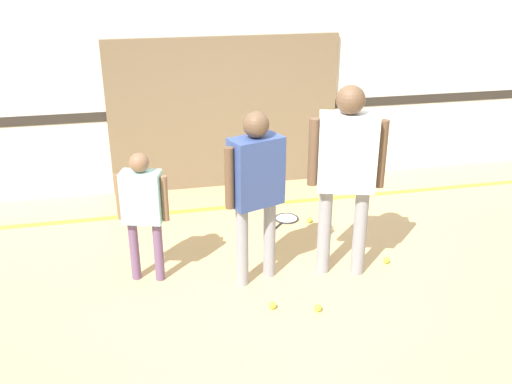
{
  "coord_description": "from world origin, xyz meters",
  "views": [
    {
      "loc": [
        -1.23,
        -4.49,
        2.9
      ],
      "look_at": [
        -0.23,
        0.11,
        0.9
      ],
      "focal_mm": 40.0,
      "sensor_mm": 36.0,
      "label": 1
    }
  ],
  "objects_px": {
    "tennis_ball_near_instructor": "(273,305)",
    "tennis_ball_stray_right": "(318,308)",
    "tennis_ball_stray_left": "(386,260)",
    "person_student_right": "(347,162)",
    "racket_spare_on_floor": "(286,219)",
    "tennis_ball_by_spare_racket": "(309,220)",
    "person_student_left": "(142,204)",
    "person_instructor": "(256,180)"
  },
  "relations": [
    {
      "from": "person_student_left",
      "to": "person_student_right",
      "type": "height_order",
      "value": "person_student_right"
    },
    {
      "from": "tennis_ball_by_spare_racket",
      "to": "tennis_ball_stray_right",
      "type": "height_order",
      "value": "same"
    },
    {
      "from": "tennis_ball_stray_left",
      "to": "person_student_right",
      "type": "bearing_deg",
      "value": -174.12
    },
    {
      "from": "racket_spare_on_floor",
      "to": "tennis_ball_near_instructor",
      "type": "relative_size",
      "value": 7.37
    },
    {
      "from": "tennis_ball_by_spare_racket",
      "to": "tennis_ball_stray_right",
      "type": "relative_size",
      "value": 1.0
    },
    {
      "from": "person_student_right",
      "to": "tennis_ball_stray_left",
      "type": "relative_size",
      "value": 27.9
    },
    {
      "from": "tennis_ball_by_spare_racket",
      "to": "tennis_ball_stray_right",
      "type": "distance_m",
      "value": 1.76
    },
    {
      "from": "person_instructor",
      "to": "person_student_left",
      "type": "distance_m",
      "value": 1.06
    },
    {
      "from": "person_student_right",
      "to": "racket_spare_on_floor",
      "type": "xyz_separation_m",
      "value": [
        -0.21,
        1.24,
        -1.13
      ]
    },
    {
      "from": "tennis_ball_stray_left",
      "to": "tennis_ball_stray_right",
      "type": "height_order",
      "value": "same"
    },
    {
      "from": "person_instructor",
      "to": "tennis_ball_stray_right",
      "type": "relative_size",
      "value": 24.92
    },
    {
      "from": "tennis_ball_stray_left",
      "to": "person_student_left",
      "type": "bearing_deg",
      "value": 174.78
    },
    {
      "from": "tennis_ball_stray_left",
      "to": "person_instructor",
      "type": "bearing_deg",
      "value": -179.44
    },
    {
      "from": "person_student_left",
      "to": "racket_spare_on_floor",
      "type": "height_order",
      "value": "person_student_left"
    },
    {
      "from": "person_student_left",
      "to": "tennis_ball_by_spare_racket",
      "type": "xyz_separation_m",
      "value": [
        1.87,
        0.84,
        -0.75
      ]
    },
    {
      "from": "tennis_ball_near_instructor",
      "to": "tennis_ball_stray_left",
      "type": "bearing_deg",
      "value": 21.87
    },
    {
      "from": "tennis_ball_near_instructor",
      "to": "person_instructor",
      "type": "bearing_deg",
      "value": 94.12
    },
    {
      "from": "person_student_left",
      "to": "tennis_ball_stray_right",
      "type": "height_order",
      "value": "person_student_left"
    },
    {
      "from": "person_instructor",
      "to": "tennis_ball_by_spare_racket",
      "type": "relative_size",
      "value": 24.92
    },
    {
      "from": "person_instructor",
      "to": "tennis_ball_stray_right",
      "type": "height_order",
      "value": "person_instructor"
    },
    {
      "from": "person_instructor",
      "to": "tennis_ball_stray_left",
      "type": "relative_size",
      "value": 24.92
    },
    {
      "from": "person_instructor",
      "to": "tennis_ball_near_instructor",
      "type": "height_order",
      "value": "person_instructor"
    },
    {
      "from": "person_instructor",
      "to": "person_student_right",
      "type": "bearing_deg",
      "value": -22.42
    },
    {
      "from": "racket_spare_on_floor",
      "to": "tennis_ball_by_spare_racket",
      "type": "bearing_deg",
      "value": 102.49
    },
    {
      "from": "person_student_right",
      "to": "tennis_ball_near_instructor",
      "type": "bearing_deg",
      "value": 47.83
    },
    {
      "from": "person_student_right",
      "to": "tennis_ball_stray_left",
      "type": "xyz_separation_m",
      "value": [
        0.52,
        0.05,
        -1.11
      ]
    },
    {
      "from": "person_instructor",
      "to": "tennis_ball_by_spare_racket",
      "type": "distance_m",
      "value": 1.69
    },
    {
      "from": "person_instructor",
      "to": "tennis_ball_near_instructor",
      "type": "distance_m",
      "value": 1.11
    },
    {
      "from": "tennis_ball_near_instructor",
      "to": "tennis_ball_stray_left",
      "type": "xyz_separation_m",
      "value": [
        1.31,
        0.53,
        0.0
      ]
    },
    {
      "from": "racket_spare_on_floor",
      "to": "tennis_ball_by_spare_racket",
      "type": "relative_size",
      "value": 7.37
    },
    {
      "from": "racket_spare_on_floor",
      "to": "tennis_ball_stray_right",
      "type": "relative_size",
      "value": 7.37
    },
    {
      "from": "person_student_left",
      "to": "tennis_ball_stray_right",
      "type": "xyz_separation_m",
      "value": [
        1.42,
        -0.86,
        -0.75
      ]
    },
    {
      "from": "tennis_ball_near_instructor",
      "to": "tennis_ball_stray_right",
      "type": "xyz_separation_m",
      "value": [
        0.38,
        -0.12,
        0.0
      ]
    },
    {
      "from": "tennis_ball_by_spare_racket",
      "to": "person_student_left",
      "type": "bearing_deg",
      "value": -155.79
    },
    {
      "from": "person_student_left",
      "to": "tennis_ball_stray_right",
      "type": "bearing_deg",
      "value": -14.09
    },
    {
      "from": "person_student_left",
      "to": "tennis_ball_stray_left",
      "type": "relative_size",
      "value": 19.26
    },
    {
      "from": "person_student_left",
      "to": "person_student_right",
      "type": "distance_m",
      "value": 1.89
    },
    {
      "from": "tennis_ball_by_spare_racket",
      "to": "tennis_ball_stray_left",
      "type": "bearing_deg",
      "value": -65.49
    },
    {
      "from": "person_instructor",
      "to": "tennis_ball_stray_left",
      "type": "height_order",
      "value": "person_instructor"
    },
    {
      "from": "racket_spare_on_floor",
      "to": "person_student_right",
      "type": "bearing_deg",
      "value": 50.11
    },
    {
      "from": "tennis_ball_near_instructor",
      "to": "tennis_ball_by_spare_racket",
      "type": "height_order",
      "value": "same"
    },
    {
      "from": "person_student_right",
      "to": "racket_spare_on_floor",
      "type": "bearing_deg",
      "value": -63.33
    }
  ]
}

